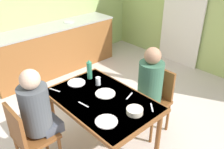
# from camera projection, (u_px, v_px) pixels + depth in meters

# --- Properties ---
(ground_plane) EXTENTS (7.04, 7.04, 0.00)m
(ground_plane) POSITION_uv_depth(u_px,v_px,m) (97.00, 129.00, 3.30)
(ground_plane) COLOR beige
(wall_back) EXTENTS (4.69, 0.10, 2.59)m
(wall_back) POSITION_uv_depth(u_px,v_px,m) (212.00, 4.00, 4.28)
(wall_back) COLOR #A9C16D
(wall_back) RESTS_ON ground_plane
(wall_left) EXTENTS (0.10, 4.06, 2.59)m
(wall_left) POSITION_uv_depth(u_px,v_px,m) (47.00, 0.00, 4.52)
(wall_left) COLOR #A8C472
(wall_left) RESTS_ON ground_plane
(curtain_panel) EXTENTS (0.90, 0.03, 2.17)m
(curtain_panel) POSITION_uv_depth(u_px,v_px,m) (183.00, 11.00, 4.64)
(curtain_panel) COLOR white
(curtain_panel) RESTS_ON ground_plane
(kitchen_counter) EXTENTS (0.61, 2.51, 0.91)m
(kitchen_counter) POSITION_uv_depth(u_px,v_px,m) (55.00, 49.00, 4.64)
(kitchen_counter) COLOR #93592B
(kitchen_counter) RESTS_ON ground_plane
(dining_table) EXTENTS (1.24, 0.82, 0.74)m
(dining_table) POSITION_uv_depth(u_px,v_px,m) (102.00, 105.00, 2.68)
(dining_table) COLOR brown
(dining_table) RESTS_ON ground_plane
(chair_near_diner) EXTENTS (0.40, 0.40, 0.87)m
(chair_near_diner) POSITION_uv_depth(u_px,v_px,m) (29.00, 135.00, 2.49)
(chair_near_diner) COLOR brown
(chair_near_diner) RESTS_ON ground_plane
(chair_far_diner) EXTENTS (0.40, 0.40, 0.87)m
(chair_far_diner) POSITION_uv_depth(u_px,v_px,m) (155.00, 97.00, 3.11)
(chair_far_diner) COLOR brown
(chair_far_diner) RESTS_ON ground_plane
(person_near_diner) EXTENTS (0.30, 0.37, 0.77)m
(person_near_diner) POSITION_uv_depth(u_px,v_px,m) (37.00, 108.00, 2.43)
(person_near_diner) COLOR #4A505C
(person_near_diner) RESTS_ON ground_plane
(person_far_diner) EXTENTS (0.30, 0.37, 0.77)m
(person_far_diner) POSITION_uv_depth(u_px,v_px,m) (150.00, 82.00, 2.89)
(person_far_diner) COLOR #3A6F53
(person_far_diner) RESTS_ON ground_plane
(water_bottle_green_near) EXTENTS (0.06, 0.06, 0.26)m
(water_bottle_green_near) POSITION_uv_depth(u_px,v_px,m) (89.00, 70.00, 2.98)
(water_bottle_green_near) COLOR #358864
(water_bottle_green_near) RESTS_ON dining_table
(serving_bowl_center) EXTENTS (0.17, 0.17, 0.05)m
(serving_bowl_center) POSITION_uv_depth(u_px,v_px,m) (135.00, 111.00, 2.40)
(serving_bowl_center) COLOR #EEE5C7
(serving_bowl_center) RESTS_ON dining_table
(dinner_plate_near_left) EXTENTS (0.22, 0.22, 0.01)m
(dinner_plate_near_left) POSITION_uv_depth(u_px,v_px,m) (76.00, 83.00, 2.93)
(dinner_plate_near_left) COLOR white
(dinner_plate_near_left) RESTS_ON dining_table
(dinner_plate_near_right) EXTENTS (0.23, 0.23, 0.01)m
(dinner_plate_near_right) POSITION_uv_depth(u_px,v_px,m) (105.00, 94.00, 2.72)
(dinner_plate_near_right) COLOR white
(dinner_plate_near_right) RESTS_ON dining_table
(dinner_plate_far_center) EXTENTS (0.22, 0.22, 0.01)m
(dinner_plate_far_center) POSITION_uv_depth(u_px,v_px,m) (106.00, 121.00, 2.29)
(dinner_plate_far_center) COLOR white
(dinner_plate_far_center) RESTS_ON dining_table
(drinking_glass_by_near_diner) EXTENTS (0.06, 0.06, 0.10)m
(drinking_glass_by_near_diner) POSITION_uv_depth(u_px,v_px,m) (98.00, 81.00, 2.87)
(drinking_glass_by_near_diner) COLOR silver
(drinking_glass_by_near_diner) RESTS_ON dining_table
(cutlery_knife_near) EXTENTS (0.06, 0.15, 0.00)m
(cutlery_knife_near) POSITION_uv_depth(u_px,v_px,m) (129.00, 96.00, 2.68)
(cutlery_knife_near) COLOR silver
(cutlery_knife_near) RESTS_ON dining_table
(cutlery_fork_near) EXTENTS (0.15, 0.04, 0.00)m
(cutlery_fork_near) POSITION_uv_depth(u_px,v_px,m) (83.00, 104.00, 2.54)
(cutlery_fork_near) COLOR silver
(cutlery_fork_near) RESTS_ON dining_table
(cutlery_knife_far) EXTENTS (0.15, 0.06, 0.00)m
(cutlery_knife_far) POSITION_uv_depth(u_px,v_px,m) (55.00, 90.00, 2.79)
(cutlery_knife_far) COLOR silver
(cutlery_knife_far) RESTS_ON dining_table
(cutlery_fork_far) EXTENTS (0.12, 0.11, 0.00)m
(cutlery_fork_far) POSITION_uv_depth(u_px,v_px,m) (152.00, 107.00, 2.50)
(cutlery_fork_far) COLOR silver
(cutlery_fork_far) RESTS_ON dining_table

